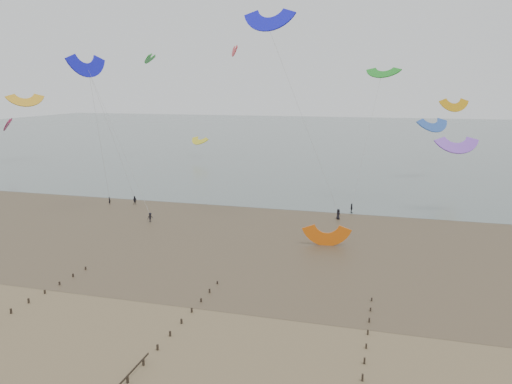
# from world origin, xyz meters

# --- Properties ---
(ground) EXTENTS (500.00, 500.00, 0.00)m
(ground) POSITION_xyz_m (0.00, 0.00, 0.00)
(ground) COLOR brown
(ground) RESTS_ON ground
(sea_and_shore) EXTENTS (500.00, 665.00, 0.03)m
(sea_and_shore) POSITION_xyz_m (-4.08, 34.40, 0.01)
(sea_and_shore) COLOR #475654
(sea_and_shore) RESTS_ON ground
(kitesurfer_lead) EXTENTS (0.65, 0.55, 1.50)m
(kitesurfer_lead) POSITION_xyz_m (-30.74, 45.07, 0.75)
(kitesurfer_lead) COLOR black
(kitesurfer_lead) RESTS_ON ground
(kitesurfers) EXTENTS (99.38, 27.18, 1.89)m
(kitesurfers) POSITION_xyz_m (20.83, 48.52, 0.87)
(kitesurfers) COLOR black
(kitesurfers) RESTS_ON ground
(grounded_kite) EXTENTS (6.46, 5.31, 3.28)m
(grounded_kite) POSITION_xyz_m (14.58, 30.21, 0.00)
(grounded_kite) COLOR orange
(grounded_kite) RESTS_ON ground
(kites_airborne) EXTENTS (235.91, 116.96, 43.08)m
(kites_airborne) POSITION_xyz_m (0.10, 82.74, 21.04)
(kites_airborne) COLOR #2F5AB8
(kites_airborne) RESTS_ON ground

